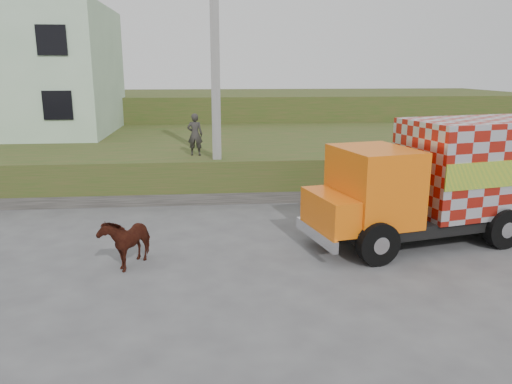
{
  "coord_description": "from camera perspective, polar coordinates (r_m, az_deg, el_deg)",
  "views": [
    {
      "loc": [
        -1.29,
        -12.7,
        4.57
      ],
      "look_at": [
        -0.03,
        0.45,
        1.3
      ],
      "focal_mm": 35.0,
      "sensor_mm": 36.0,
      "label": 1
    }
  ],
  "objects": [
    {
      "name": "retaining_strip",
      "position": [
        17.47,
        -7.64,
        -0.71
      ],
      "size": [
        16.0,
        0.5,
        0.4
      ],
      "primitive_type": "cube",
      "color": "#595651",
      "rests_on": "ground"
    },
    {
      "name": "pedestrian",
      "position": [
        18.28,
        -6.99,
        6.54
      ],
      "size": [
        0.59,
        0.42,
        1.52
      ],
      "primitive_type": "imported",
      "rotation": [
        0.0,
        0.0,
        3.04
      ],
      "color": "#322F2C",
      "rests_on": "embankment"
    },
    {
      "name": "utility_pole",
      "position": [
        17.31,
        -4.63,
        12.21
      ],
      "size": [
        1.2,
        0.3,
        8.0
      ],
      "color": "gray",
      "rests_on": "ground"
    },
    {
      "name": "cow",
      "position": [
        12.31,
        -14.54,
        -5.29
      ],
      "size": [
        1.21,
        1.61,
        1.24
      ],
      "primitive_type": "imported",
      "rotation": [
        0.0,
        0.0,
        -0.43
      ],
      "color": "#371B0D",
      "rests_on": "ground"
    },
    {
      "name": "cargo_truck",
      "position": [
        14.52,
        21.64,
        1.42
      ],
      "size": [
        7.63,
        3.87,
        3.26
      ],
      "rotation": [
        0.0,
        0.0,
        0.22
      ],
      "color": "black",
      "rests_on": "ground"
    },
    {
      "name": "building",
      "position": [
        27.47,
        -26.85,
        12.3
      ],
      "size": [
        10.0,
        8.0,
        6.0
      ],
      "primitive_type": "cube",
      "color": "#BAD9B9",
      "rests_on": "embankment"
    },
    {
      "name": "embankment_far",
      "position": [
        34.86,
        -3.39,
        8.82
      ],
      "size": [
        40.0,
        12.0,
        3.0
      ],
      "primitive_type": "cube",
      "color": "#2E4B19",
      "rests_on": "ground"
    },
    {
      "name": "embankment",
      "position": [
        23.06,
        -2.21,
        4.35
      ],
      "size": [
        40.0,
        12.0,
        1.5
      ],
      "primitive_type": "cube",
      "color": "#2E4B19",
      "rests_on": "ground"
    },
    {
      "name": "ground",
      "position": [
        13.56,
        0.29,
        -5.8
      ],
      "size": [
        120.0,
        120.0,
        0.0
      ],
      "primitive_type": "plane",
      "color": "#474749",
      "rests_on": "ground"
    }
  ]
}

